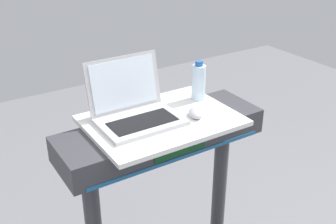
# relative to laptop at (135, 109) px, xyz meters

# --- Properties ---
(desk_board) EXTENTS (0.62, 0.45, 0.02)m
(desk_board) POSITION_rel_laptop_xyz_m (0.10, -0.05, -0.06)
(desk_board) COLOR white
(desk_board) RESTS_ON treadmill_base
(laptop) EXTENTS (0.33, 0.28, 0.24)m
(laptop) POSITION_rel_laptop_xyz_m (0.00, 0.00, 0.00)
(laptop) COLOR #B7B7BC
(laptop) RESTS_ON desk_board
(computer_mouse) EXTENTS (0.10, 0.12, 0.03)m
(computer_mouse) POSITION_rel_laptop_xyz_m (0.23, -0.11, -0.03)
(computer_mouse) COLOR #B2B2B7
(computer_mouse) RESTS_ON desk_board
(water_bottle) EXTENTS (0.06, 0.06, 0.18)m
(water_bottle) POSITION_rel_laptop_xyz_m (0.34, 0.03, 0.03)
(water_bottle) COLOR silver
(water_bottle) RESTS_ON desk_board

